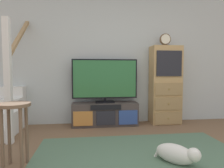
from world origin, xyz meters
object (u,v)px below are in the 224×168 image
Objects in this scene: media_console at (105,114)px; television at (105,80)px; desk_clock at (165,40)px; side_cabinet at (165,85)px; dog at (177,154)px; bar_stool_near at (14,120)px.

media_console is 1.00× the size of television.
desk_clock reaches higher than television.
side_cabinet is 3.36× the size of dog.
side_cabinet is at bearing 72.50° from dog.
television reaches higher than dog.
television is 1.77× the size of bar_stool_near.
television is at bearing 178.62° from desk_clock.
dog is at bearing -68.79° from television.
dog is (1.78, -0.14, -0.41)m from bar_stool_near.
bar_stool_near is (-1.11, -1.58, -0.36)m from television.
dog is at bearing -68.52° from media_console.
bar_stool_near reaches higher than media_console.
desk_clock is (1.18, -0.03, 0.77)m from television.
media_console is 1.86m from desk_clock.
dog is (0.67, -1.70, -0.10)m from media_console.
television is 2.73× the size of dog.
desk_clock is at bearing -147.35° from side_cabinet.
desk_clock is 2.34m from dog.
bar_stool_near reaches higher than dog.
bar_stool_near is (-1.11, -1.55, 0.31)m from media_console.
side_cabinet is 6.41× the size of desk_clock.
side_cabinet is (1.20, 0.01, 0.55)m from media_console.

